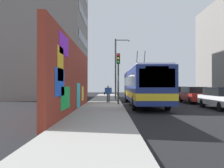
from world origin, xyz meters
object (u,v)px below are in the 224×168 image
parked_car_white (222,98)px  parked_car_dark_gray (177,93)px  pedestrian_midblock (108,93)px  street_lamp (117,65)px  traffic_light (118,70)px  parked_car_red (194,95)px  city_bus (143,85)px

parked_car_white → parked_car_dark_gray: bearing=0.0°
pedestrian_midblock → street_lamp: (4.80, -0.95, 3.00)m
parked_car_white → traffic_light: (2.66, 7.35, 2.16)m
parked_car_red → city_bus: bearing=115.4°
parked_car_white → parked_car_red: 5.79m
parked_car_white → traffic_light: bearing=70.1°
parked_car_red → parked_car_dark_gray: bearing=0.0°
parked_car_white → parked_car_dark_gray: (11.47, 0.00, 0.00)m
city_bus → traffic_light: bearing=107.0°
city_bus → pedestrian_midblock: (1.58, 3.02, -0.68)m
parked_car_red → pedestrian_midblock: bearing=96.2°
city_bus → pedestrian_midblock: city_bus is taller
parked_car_white → traffic_light: 8.11m
parked_car_red → pedestrian_midblock: 8.27m
parked_car_dark_gray → traffic_light: bearing=140.2°
city_bus → parked_car_white: size_ratio=2.72×
parked_car_white → street_lamp: size_ratio=0.67×
traffic_light → parked_car_red: bearing=-67.0°
parked_car_dark_gray → pedestrian_midblock: bearing=128.7°
parked_car_white → city_bus: bearing=57.4°
traffic_light → street_lamp: bearing=-0.7°
parked_car_red → street_lamp: (3.91, 7.27, 3.22)m
traffic_light → pedestrian_midblock: bearing=21.3°
parked_car_dark_gray → pedestrian_midblock: size_ratio=2.82×
street_lamp → parked_car_dark_gray: bearing=-76.3°
parked_car_red → traffic_light: size_ratio=1.05×
pedestrian_midblock → traffic_light: bearing=-158.7°
pedestrian_midblock → traffic_light: size_ratio=0.37×
parked_car_dark_gray → traffic_light: (-8.81, 7.35, 2.16)m
parked_car_white → traffic_light: size_ratio=1.09×
parked_car_dark_gray → street_lamp: street_lamp is taller
parked_car_white → street_lamp: bearing=36.8°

